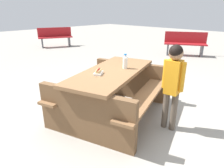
{
  "coord_description": "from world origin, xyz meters",
  "views": [
    {
      "loc": [
        2.12,
        2.06,
        1.64
      ],
      "look_at": [
        0.0,
        0.0,
        0.52
      ],
      "focal_mm": 31.85,
      "sensor_mm": 36.0,
      "label": 1
    }
  ],
  "objects": [
    {
      "name": "child_in_coat",
      "position": [
        -0.26,
        0.89,
        0.78
      ],
      "size": [
        0.2,
        0.3,
        1.23
      ],
      "color": "brown",
      "rests_on": "ground"
    },
    {
      "name": "picnic_table",
      "position": [
        0.0,
        0.0,
        0.44
      ],
      "size": [
        2.14,
        1.89,
        0.75
      ],
      "color": "brown",
      "rests_on": "ground"
    },
    {
      "name": "hotdog_tray",
      "position": [
        0.28,
        -0.01,
        0.78
      ],
      "size": [
        0.21,
        0.19,
        0.08
      ],
      "color": "white",
      "rests_on": "picnic_table"
    },
    {
      "name": "park_bench_near",
      "position": [
        -5.11,
        -1.18,
        0.45
      ],
      "size": [
        1.08,
        1.5,
        0.85
      ],
      "color": "maroon",
      "rests_on": "ground"
    },
    {
      "name": "park_bench_mid",
      "position": [
        -2.72,
        -6.28,
        0.45
      ],
      "size": [
        1.53,
        0.99,
        0.85
      ],
      "color": "maroon",
      "rests_on": "ground"
    },
    {
      "name": "soda_bottle",
      "position": [
        -0.23,
        0.07,
        0.86
      ],
      "size": [
        0.08,
        0.08,
        0.23
      ],
      "color": "silver",
      "rests_on": "picnic_table"
    },
    {
      "name": "ground_plane",
      "position": [
        0.0,
        0.0,
        0.0
      ],
      "size": [
        30.0,
        30.0,
        0.0
      ],
      "primitive_type": "plane",
      "color": "gray",
      "rests_on": "ground"
    }
  ]
}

